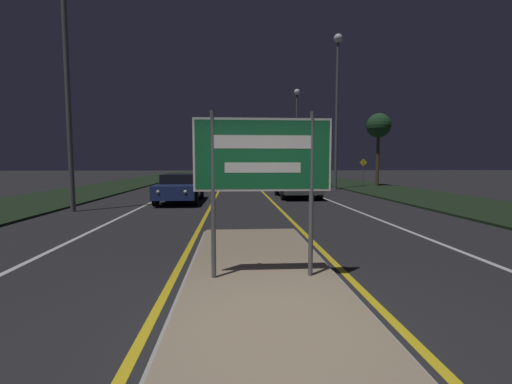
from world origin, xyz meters
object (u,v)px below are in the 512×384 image
(car_receding_1, at_px, (265,175))
(car_approaching_0, at_px, (181,187))
(streetlight_left_near, at_px, (64,14))
(warning_sign, at_px, (363,169))
(car_receding_0, at_px, (297,183))
(highway_sign, at_px, (263,162))
(streetlight_right_far, at_px, (297,116))
(car_approaching_1, at_px, (206,174))
(streetlight_right_near, at_px, (337,89))

(car_receding_1, bearing_deg, car_approaching_0, -111.42)
(streetlight_left_near, height_order, warning_sign, streetlight_left_near)
(car_approaching_0, bearing_deg, car_receding_0, 15.90)
(streetlight_left_near, distance_m, warning_sign, 21.50)
(car_receding_1, distance_m, car_approaching_0, 14.18)
(highway_sign, bearing_deg, warning_sign, 65.33)
(highway_sign, bearing_deg, streetlight_right_far, 78.64)
(car_receding_1, height_order, car_approaching_0, car_receding_1)
(car_approaching_1, distance_m, warning_sign, 13.57)
(highway_sign, relative_size, car_approaching_1, 0.51)
(streetlight_left_near, relative_size, car_approaching_0, 2.25)
(streetlight_left_near, height_order, streetlight_right_near, streetlight_right_near)
(car_receding_1, xyz_separation_m, car_approaching_0, (-5.18, -13.20, -0.07))
(highway_sign, distance_m, streetlight_right_near, 19.33)
(streetlight_right_near, bearing_deg, streetlight_left_near, -143.37)
(car_receding_0, bearing_deg, streetlight_right_near, 54.65)
(streetlight_right_near, bearing_deg, streetlight_right_far, 90.41)
(streetlight_right_far, xyz_separation_m, car_approaching_1, (-9.21, -5.27, -5.96))
(streetlight_left_near, relative_size, streetlight_right_far, 1.06)
(streetlight_right_far, bearing_deg, warning_sign, -71.96)
(streetlight_left_near, bearing_deg, warning_sign, 39.06)
(streetlight_right_near, bearing_deg, highway_sign, -110.06)
(streetlight_right_far, bearing_deg, car_receding_1, -118.86)
(streetlight_right_near, distance_m, streetlight_right_far, 13.87)
(streetlight_left_near, bearing_deg, car_receding_1, 61.62)
(streetlight_right_near, xyz_separation_m, car_receding_0, (-3.53, -4.98, -5.94))
(car_receding_1, bearing_deg, car_receding_0, -87.10)
(highway_sign, relative_size, streetlight_right_near, 0.24)
(highway_sign, relative_size, car_receding_0, 0.61)
(car_receding_1, relative_size, warning_sign, 2.34)
(streetlight_left_near, relative_size, streetlight_right_near, 1.00)
(highway_sign, xyz_separation_m, car_receding_0, (2.89, 12.60, -1.07))
(streetlight_left_near, xyz_separation_m, streetlight_right_near, (12.82, 9.53, -0.39))
(car_approaching_0, relative_size, warning_sign, 2.19)
(car_receding_1, bearing_deg, streetlight_left_near, -118.38)
(streetlight_right_near, relative_size, warning_sign, 4.94)
(streetlight_right_far, bearing_deg, streetlight_right_near, -89.59)
(car_receding_1, height_order, warning_sign, warning_sign)
(streetlight_right_near, xyz_separation_m, car_approaching_0, (-9.29, -6.62, -6.00))
(car_receding_0, distance_m, car_approaching_0, 5.99)
(warning_sign, bearing_deg, streetlight_right_near, -132.87)
(highway_sign, relative_size, warning_sign, 1.19)
(streetlight_right_far, distance_m, car_approaching_1, 12.17)
(streetlight_left_near, bearing_deg, highway_sign, -51.48)
(car_approaching_0, height_order, car_approaching_1, car_approaching_1)
(streetlight_right_far, height_order, car_receding_1, streetlight_right_far)
(car_receding_0, distance_m, warning_sign, 10.90)
(car_receding_1, bearing_deg, highway_sign, -95.45)
(streetlight_right_far, height_order, car_receding_0, streetlight_right_far)
(car_approaching_0, bearing_deg, car_receding_1, 68.58)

